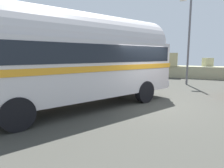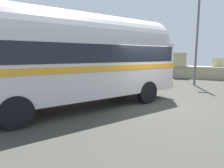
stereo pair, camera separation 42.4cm
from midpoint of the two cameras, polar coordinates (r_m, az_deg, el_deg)
ground at (r=8.34m, az=9.58°, el=-6.09°), size 32.00×26.00×0.02m
breakwater at (r=19.67m, az=21.15°, el=3.72°), size 31.36×2.24×2.35m
vintage_coach at (r=7.72m, az=-11.15°, el=8.02°), size 5.59×8.83×3.70m
second_coach at (r=11.91m, az=-24.45°, el=7.50°), size 5.13×8.89×3.70m
lamp_post at (r=14.89m, az=20.79°, el=13.38°), size 0.90×0.84×6.22m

